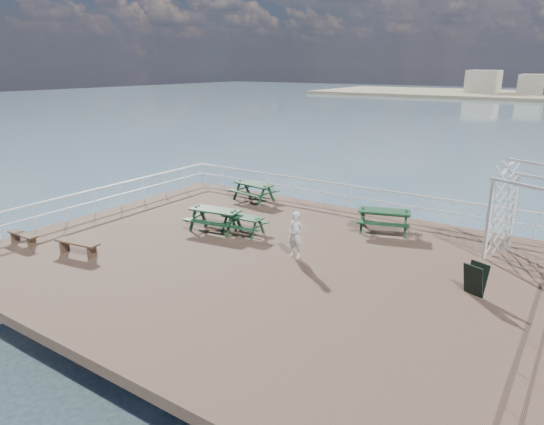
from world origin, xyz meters
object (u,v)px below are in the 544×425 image
at_px(picnic_table_d, 243,221).
at_px(trellis_arbor, 537,223).
at_px(flat_bench_near, 77,245).
at_px(picnic_table_c, 384,216).
at_px(flat_bench_far, 23,236).
at_px(picnic_table_b, 215,215).
at_px(picnic_table_a, 254,188).
at_px(person, 295,235).

bearing_deg(picnic_table_d, trellis_arbor, 11.83).
bearing_deg(flat_bench_near, picnic_table_c, 38.25).
bearing_deg(picnic_table_d, flat_bench_far, -140.65).
relative_size(picnic_table_b, picnic_table_c, 0.92).
relative_size(picnic_table_b, flat_bench_near, 1.26).
distance_m(picnic_table_b, flat_bench_far, 6.92).
distance_m(picnic_table_a, picnic_table_c, 6.83).
xyz_separation_m(picnic_table_a, person, (5.34, -4.97, 0.19)).
bearing_deg(person, picnic_table_a, 141.81).
bearing_deg(trellis_arbor, picnic_table_b, -141.14).
bearing_deg(picnic_table_c, picnic_table_b, -165.19).
xyz_separation_m(picnic_table_c, flat_bench_near, (-7.66, -8.16, -0.25)).
height_order(picnic_table_a, picnic_table_b, picnic_table_b).
height_order(picnic_table_d, flat_bench_far, picnic_table_d).
bearing_deg(trellis_arbor, picnic_table_d, -140.99).
bearing_deg(flat_bench_far, picnic_table_c, 40.43).
bearing_deg(picnic_table_d, picnic_table_b, -169.57).
distance_m(picnic_table_b, picnic_table_d, 1.17).
relative_size(picnic_table_a, flat_bench_far, 1.48).
xyz_separation_m(flat_bench_far, trellis_arbor, (15.40, 7.96, 1.17)).
bearing_deg(picnic_table_d, flat_bench_near, -127.28).
distance_m(picnic_table_a, picnic_table_b, 4.51).
bearing_deg(picnic_table_b, picnic_table_c, 24.61).
xyz_separation_m(picnic_table_c, person, (-1.45, -4.19, 0.18)).
xyz_separation_m(picnic_table_d, trellis_arbor, (9.58, 2.59, 0.98)).
xyz_separation_m(picnic_table_d, flat_bench_far, (-5.82, -5.36, -0.19)).
height_order(picnic_table_b, person, person).
relative_size(picnic_table_c, flat_bench_far, 1.63).
distance_m(picnic_table_a, person, 7.30).
bearing_deg(picnic_table_a, person, -34.69).
xyz_separation_m(picnic_table_a, picnic_table_d, (2.43, -4.04, -0.10)).
xyz_separation_m(picnic_table_d, person, (2.91, -0.93, 0.29)).
distance_m(flat_bench_near, flat_bench_far, 2.57).
height_order(picnic_table_d, person, person).
height_order(flat_bench_far, person, person).
bearing_deg(picnic_table_c, flat_bench_far, -157.73).
relative_size(picnic_table_d, flat_bench_far, 1.15).
distance_m(picnic_table_d, flat_bench_far, 7.91).
height_order(picnic_table_c, picnic_table_d, picnic_table_c).
relative_size(flat_bench_far, person, 0.92).
distance_m(picnic_table_a, flat_bench_far, 10.00).
bearing_deg(flat_bench_near, picnic_table_a, 75.89).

